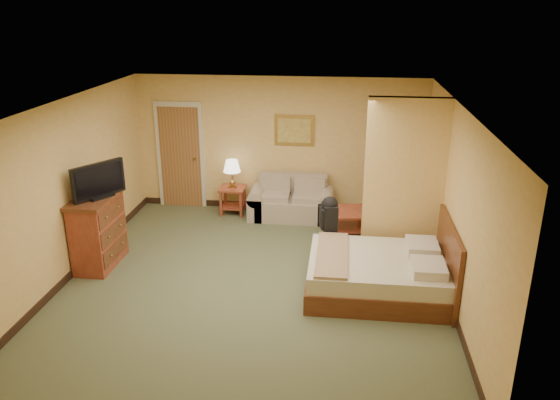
# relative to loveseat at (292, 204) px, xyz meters

# --- Properties ---
(floor) EXTENTS (6.00, 6.00, 0.00)m
(floor) POSITION_rel_loveseat_xyz_m (-0.29, -2.57, -0.26)
(floor) COLOR #525939
(floor) RESTS_ON ground
(ceiling) EXTENTS (6.00, 6.00, 0.00)m
(ceiling) POSITION_rel_loveseat_xyz_m (-0.29, -2.57, 2.34)
(ceiling) COLOR white
(ceiling) RESTS_ON back_wall
(back_wall) EXTENTS (5.50, 0.02, 2.60)m
(back_wall) POSITION_rel_loveseat_xyz_m (-0.29, 0.43, 1.04)
(back_wall) COLOR #E0B25F
(back_wall) RESTS_ON floor
(left_wall) EXTENTS (0.02, 6.00, 2.60)m
(left_wall) POSITION_rel_loveseat_xyz_m (-3.04, -2.57, 1.04)
(left_wall) COLOR #E0B25F
(left_wall) RESTS_ON floor
(right_wall) EXTENTS (0.02, 6.00, 2.60)m
(right_wall) POSITION_rel_loveseat_xyz_m (2.46, -2.57, 1.04)
(right_wall) COLOR #E0B25F
(right_wall) RESTS_ON floor
(partition) EXTENTS (1.20, 0.15, 2.60)m
(partition) POSITION_rel_loveseat_xyz_m (1.86, -1.64, 1.04)
(partition) COLOR #E0B25F
(partition) RESTS_ON floor
(door) EXTENTS (0.94, 0.16, 2.10)m
(door) POSITION_rel_loveseat_xyz_m (-2.24, 0.40, 0.77)
(door) COLOR beige
(door) RESTS_ON floor
(baseboard) EXTENTS (5.50, 0.02, 0.12)m
(baseboard) POSITION_rel_loveseat_xyz_m (-0.29, 0.42, -0.20)
(baseboard) COLOR black
(baseboard) RESTS_ON floor
(loveseat) EXTENTS (1.60, 0.74, 0.81)m
(loveseat) POSITION_rel_loveseat_xyz_m (0.00, 0.00, 0.00)
(loveseat) COLOR tan
(loveseat) RESTS_ON floor
(side_table) EXTENTS (0.48, 0.48, 0.53)m
(side_table) POSITION_rel_loveseat_xyz_m (-1.15, 0.08, 0.09)
(side_table) COLOR maroon
(side_table) RESTS_ON floor
(table_lamp) EXTENTS (0.33, 0.33, 0.54)m
(table_lamp) POSITION_rel_loveseat_xyz_m (-1.15, 0.08, 0.68)
(table_lamp) COLOR #A77E3D
(table_lamp) RESTS_ON side_table
(coffee_table) EXTENTS (0.81, 0.81, 0.45)m
(coffee_table) POSITION_rel_loveseat_xyz_m (1.04, -0.70, 0.06)
(coffee_table) COLOR maroon
(coffee_table) RESTS_ON floor
(wall_picture) EXTENTS (0.75, 0.04, 0.58)m
(wall_picture) POSITION_rel_loveseat_xyz_m (0.00, 0.40, 1.34)
(wall_picture) COLOR #B78E3F
(wall_picture) RESTS_ON back_wall
(dresser) EXTENTS (0.55, 1.05, 1.12)m
(dresser) POSITION_rel_loveseat_xyz_m (-2.76, -2.32, 0.30)
(dresser) COLOR maroon
(dresser) RESTS_ON floor
(tv) EXTENTS (0.52, 0.77, 0.53)m
(tv) POSITION_rel_loveseat_xyz_m (-2.66, -2.32, 1.11)
(tv) COLOR black
(tv) RESTS_ON dresser
(bed) EXTENTS (1.96, 1.64, 1.06)m
(bed) POSITION_rel_loveseat_xyz_m (1.53, -2.67, 0.03)
(bed) COLOR #512613
(bed) RESTS_ON floor
(backpack) EXTENTS (0.28, 0.36, 0.55)m
(backpack) POSITION_rel_loveseat_xyz_m (0.76, -1.74, 0.55)
(backpack) COLOR black
(backpack) RESTS_ON bed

